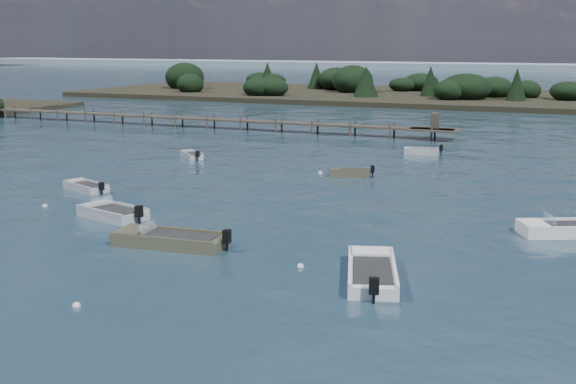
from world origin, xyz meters
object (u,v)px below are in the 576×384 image
at_px(dinghy_extra_a, 372,275).
at_px(dinghy_extra_b, 113,215).
at_px(dinghy_mid_white_b, 570,231).
at_px(tender_far_grey, 192,156).
at_px(dinghy_mid_white_a, 170,242).
at_px(tender_far_grey_b, 421,152).
at_px(jetty, 211,119).
at_px(tender_far_white, 350,174).
at_px(dinghy_mid_grey, 86,188).

height_order(dinghy_extra_a, dinghy_extra_b, dinghy_extra_b).
relative_size(dinghy_extra_a, dinghy_mid_white_b, 1.06).
relative_size(tender_far_grey, dinghy_mid_white_b, 0.54).
xyz_separation_m(dinghy_mid_white_a, tender_far_grey_b, (4.71, 33.49, -0.02)).
distance_m(dinghy_mid_white_b, jetty, 52.22).
xyz_separation_m(tender_far_grey, tender_far_white, (15.13, -2.91, 0.01)).
height_order(dinghy_mid_white_b, dinghy_mid_white_a, dinghy_mid_white_b).
bearing_deg(dinghy_extra_b, tender_far_grey, 108.68).
bearing_deg(jetty, dinghy_extra_a, -53.90).
bearing_deg(dinghy_mid_white_a, dinghy_mid_grey, 143.22).
bearing_deg(tender_far_white, dinghy_extra_a, -69.45).
relative_size(dinghy_mid_white_b, tender_far_grey_b, 1.62).
bearing_deg(dinghy_extra_a, dinghy_mid_white_a, 174.72).
height_order(dinghy_mid_grey, dinghy_mid_white_b, dinghy_mid_white_b).
height_order(dinghy_extra_b, dinghy_mid_white_b, dinghy_mid_white_b).
xyz_separation_m(dinghy_extra_a, dinghy_mid_white_b, (7.37, 10.81, 0.01)).
bearing_deg(dinghy_extra_a, jetty, 126.10).
bearing_deg(dinghy_extra_a, tender_far_grey_b, 99.50).
height_order(dinghy_mid_grey, jetty, jetty).
bearing_deg(tender_far_grey, dinghy_extra_a, -46.71).
distance_m(tender_far_grey, dinghy_mid_grey, 14.52).
xyz_separation_m(tender_far_grey, jetty, (-9.16, 19.79, 0.84)).
bearing_deg(dinghy_extra_a, tender_far_grey, 133.29).
distance_m(dinghy_extra_a, dinghy_extra_b, 17.09).
xyz_separation_m(dinghy_extra_a, tender_far_grey_b, (-5.77, 34.46, -0.01)).
xyz_separation_m(dinghy_mid_grey, tender_far_white, (14.69, 11.60, 0.02)).
relative_size(tender_far_grey, dinghy_mid_white_a, 0.50).
xyz_separation_m(dinghy_extra_b, jetty, (-16.00, 40.02, 0.81)).
height_order(tender_far_grey, dinghy_mid_white_a, dinghy_mid_white_a).
xyz_separation_m(dinghy_extra_b, dinghy_mid_white_b, (23.85, 6.28, 0.00)).
distance_m(dinghy_extra_b, jetty, 43.10).
relative_size(tender_far_grey, tender_far_grey_b, 0.87).
bearing_deg(tender_far_grey, dinghy_extra_b, -71.32).
xyz_separation_m(dinghy_extra_b, tender_far_grey_b, (10.72, 29.93, -0.02)).
bearing_deg(dinghy_mid_white_b, tender_far_grey_b, 119.04).
height_order(dinghy_mid_grey, tender_far_white, tender_far_white).
xyz_separation_m(dinghy_mid_grey, jetty, (-9.60, 34.31, 0.85)).
distance_m(dinghy_mid_grey, tender_far_grey_b, 29.66).
height_order(dinghy_mid_white_a, tender_far_grey_b, dinghy_mid_white_a).
height_order(dinghy_extra_a, dinghy_mid_white_b, dinghy_mid_white_b).
height_order(dinghy_mid_grey, dinghy_extra_a, dinghy_extra_a).
distance_m(dinghy_mid_white_a, tender_far_white, 21.00).
xyz_separation_m(dinghy_mid_grey, tender_far_grey_b, (17.12, 24.22, 0.02)).
height_order(tender_far_grey, dinghy_mid_grey, tender_far_grey).
bearing_deg(dinghy_extra_b, dinghy_mid_white_b, 14.74).
height_order(tender_far_grey_b, tender_far_white, tender_far_grey_b).
relative_size(dinghy_mid_grey, jetty, 0.06).
bearing_deg(dinghy_mid_grey, dinghy_mid_white_a, -36.78).
bearing_deg(dinghy_mid_white_a, tender_far_grey, 118.37).
xyz_separation_m(dinghy_mid_white_b, dinghy_mid_white_a, (-17.84, -9.84, -0.00)).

